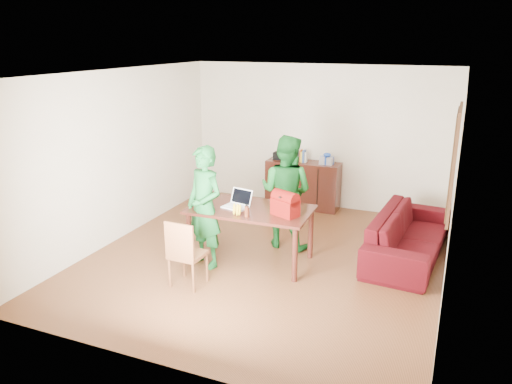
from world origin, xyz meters
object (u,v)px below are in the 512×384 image
at_px(person_near, 205,207).
at_px(person_far, 286,192).
at_px(sofa, 409,235).
at_px(table, 251,215).
at_px(chair, 188,266).
at_px(laptop, 235,205).
at_px(red_bag, 285,206).
at_px(bottle, 247,211).

height_order(person_near, person_far, person_far).
height_order(person_far, sofa, person_far).
distance_m(table, person_far, 0.81).
distance_m(chair, person_near, 0.89).
bearing_deg(person_far, table, 76.60).
bearing_deg(laptop, table, 27.20).
relative_size(red_bag, sofa, 0.16).
distance_m(table, laptop, 0.27).
relative_size(chair, red_bag, 2.49).
height_order(person_far, laptop, person_far).
height_order(person_far, bottle, person_far).
bearing_deg(person_far, person_near, 60.44).
height_order(table, laptop, laptop).
bearing_deg(sofa, bottle, 129.16).
relative_size(person_far, red_bag, 4.75).
xyz_separation_m(laptop, bottle, (0.30, -0.29, 0.04)).
distance_m(person_near, red_bag, 1.14).
bearing_deg(person_near, red_bag, 36.11).
xyz_separation_m(bottle, red_bag, (0.47, 0.25, 0.05)).
height_order(chair, person_near, person_near).
relative_size(table, person_far, 1.00).
bearing_deg(bottle, sofa, 34.49).
bearing_deg(person_far, laptop, 65.49).
bearing_deg(sofa, person_far, 103.99).
distance_m(laptop, bottle, 0.42).
height_order(table, person_near, person_near).
bearing_deg(sofa, chair, 133.21).
height_order(laptop, red_bag, red_bag).
relative_size(table, chair, 1.91).
bearing_deg(red_bag, bottle, -127.57).
distance_m(person_far, red_bag, 0.89).
height_order(person_near, laptop, person_near).
xyz_separation_m(person_far, red_bag, (0.28, -0.84, 0.07)).
xyz_separation_m(person_far, bottle, (-0.19, -1.09, 0.02)).
distance_m(chair, red_bag, 1.54).
bearing_deg(bottle, chair, -129.96).
bearing_deg(table, laptop, -166.27).
distance_m(person_near, sofa, 3.06).
distance_m(person_near, person_far, 1.38).
bearing_deg(person_far, chair, 73.82).
bearing_deg(person_near, person_far, 75.78).
distance_m(laptop, sofa, 2.63).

